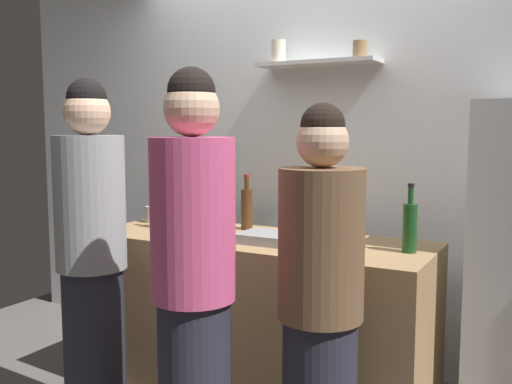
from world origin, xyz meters
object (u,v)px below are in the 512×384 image
Objects in this scene: baking_pan at (272,238)px; wine_bottle_green_glass at (410,226)px; utensil_holder at (153,214)px; person_grey_hoodie at (92,259)px; wine_bottle_amber_glass at (247,208)px; person_pink_top at (194,287)px; wine_bottle_pale_glass at (183,205)px; water_bottle_plastic at (194,210)px; person_brown_jacket at (320,310)px; wine_bottle_dark_glass at (165,208)px.

baking_pan is 0.70m from wine_bottle_green_glass.
utensil_holder is 0.86m from person_grey_hoodie.
person_pink_top is at bearing -71.74° from wine_bottle_amber_glass.
water_bottle_plastic is (0.16, -0.11, -0.01)m from wine_bottle_pale_glass.
wine_bottle_dark_glass is at bearing -114.46° from person_brown_jacket.
wine_bottle_green_glass is at bearing -40.78° from person_grey_hoodie.
person_pink_top is 0.51m from person_brown_jacket.
person_brown_jacket reaches higher than wine_bottle_green_glass.
person_pink_top is at bearing -126.71° from wine_bottle_green_glass.
utensil_holder is 0.13× the size of person_brown_jacket.
water_bottle_plastic is at bearing -154.99° from wine_bottle_amber_glass.
wine_bottle_dark_glass is at bearing -35.03° from utensil_holder.
wine_bottle_green_glass is 0.19× the size of person_grey_hoodie.
wine_bottle_dark_glass is at bearing -155.81° from wine_bottle_amber_glass.
wine_bottle_amber_glass reaches higher than baking_pan.
wine_bottle_pale_glass is 0.20m from water_bottle_plastic.
wine_bottle_amber_glass is 0.20× the size of person_brown_jacket.
wine_bottle_dark_glass is 1.17m from person_pink_top.
wine_bottle_dark_glass is (0.21, -0.15, 0.07)m from utensil_holder.
baking_pan is 0.20× the size of person_pink_top.
utensil_holder is 0.39m from water_bottle_plastic.
wine_bottle_pale_glass is at bearing 26.80° from person_grey_hoodie.
baking_pan is at bearing -42.45° from wine_bottle_amber_glass.
person_pink_top is (0.63, -0.92, -0.15)m from water_bottle_plastic.
person_brown_jacket is 0.92× the size of person_grey_hoodie.
wine_bottle_amber_glass is 1.19m from person_brown_jacket.
wine_bottle_amber_glass is at bearing 2.24° from wine_bottle_pale_glass.
wine_bottle_green_glass reaches higher than water_bottle_plastic.
person_brown_jacket reaches higher than water_bottle_plastic.
water_bottle_plastic is 1.32m from person_brown_jacket.
person_pink_top is at bearing -46.99° from wine_bottle_dark_glass.
wine_bottle_amber_glass is 0.31m from water_bottle_plastic.
baking_pan is at bearing -6.54° from wine_bottle_dark_glass.
baking_pan is at bearing -135.55° from person_brown_jacket.
wine_bottle_green_glass is at bearing -10.03° from wine_bottle_amber_glass.
baking_pan is at bearing -27.59° from person_grey_hoodie.
person_pink_top reaches higher than wine_bottle_pale_glass.
wine_bottle_dark_glass is 0.18m from wine_bottle_pale_glass.
water_bottle_plastic is (0.16, 0.07, -0.01)m from wine_bottle_dark_glass.
person_pink_top is at bearing -63.40° from person_brown_jacket.
wine_bottle_amber_glass reaches higher than water_bottle_plastic.
baking_pan is 1.00m from utensil_holder.
utensil_holder is 0.27m from wine_bottle_dark_glass.
person_pink_top is (1.00, -0.99, -0.10)m from utensil_holder.
wine_bottle_pale_glass reaches higher than water_bottle_plastic.
water_bottle_plastic is 0.14× the size of person_pink_top.
person_grey_hoodie is (-0.38, -0.87, -0.17)m from wine_bottle_amber_glass.
wine_bottle_green_glass is at bearing 94.93° from person_pink_top.
person_pink_top reaches higher than utensil_holder.
person_brown_jacket is at bearing -66.14° from person_grey_hoodie.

